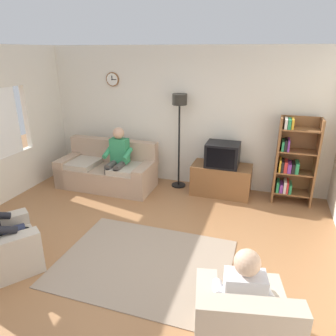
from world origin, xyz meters
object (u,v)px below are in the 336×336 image
Objects in this scene: person_on_couch at (118,156)px; person_in_right_armchair at (242,295)px; couch at (108,171)px; tv_stand at (221,180)px; floor_lamp at (179,115)px; armchair_near_bookshelf at (240,330)px; bookshelf at (293,162)px; tv at (223,155)px.

person_in_right_armchair is at bearing -47.30° from person_on_couch.
person_in_right_armchair reaches higher than couch.
floor_lamp is (-0.88, 0.10, 1.16)m from tv_stand.
couch is 2.27m from tv_stand.
person_on_couch is at bearing -153.00° from floor_lamp.
floor_lamp is at bearing 173.55° from tv_stand.
couch is 4.24m from armchair_near_bookshelf.
bookshelf reaches higher than tv_stand.
floor_lamp is 1.41m from person_on_couch.
floor_lamp is at bearing 171.98° from tv.
bookshelf reaches higher than person_in_right_armchair.
bookshelf is 3.41m from person_in_right_armchair.
person_in_right_armchair is at bearing -65.24° from floor_lamp.
tv reaches higher than armchair_near_bookshelf.
person_on_couch is 3.88m from person_in_right_armchair.
bookshelf is at bearing 3.33° from tv_stand.
bookshelf is at bearing 81.47° from armchair_near_bookshelf.
floor_lamp reaches higher than bookshelf.
armchair_near_bookshelf is (2.95, -3.05, -0.02)m from couch.
couch is at bearing -162.41° from floor_lamp.
person_on_couch is at bearing -167.13° from tv_stand.
person_in_right_armchair is (1.56, -3.39, -0.85)m from floor_lamp.
floor_lamp is 3.83m from person_in_right_armchair.
tv_stand is 3.45m from armchair_near_bookshelf.
tv is at bearing 101.89° from person_in_right_armchair.
tv_stand is 1.83× the size of tv.
tv_stand is 1.32m from bookshelf.
floor_lamp is at bearing 114.76° from person_in_right_armchair.
tv_stand is 0.71× the size of bookshelf.
person_in_right_armchair is (0.69, -3.27, -0.20)m from tv.
floor_lamp is (-2.10, 0.03, 0.68)m from bookshelf.
floor_lamp is (-0.88, 0.12, 0.65)m from tv.
couch is 1.85× the size of armchair_near_bookshelf.
person_on_couch is (-1.94, -0.44, 0.41)m from tv_stand.
tv is at bearing -90.00° from tv_stand.
tv is 1.99m from person_on_couch.
tv_stand is 1.07× the size of armchair_near_bookshelf.
tv_stand is 0.51m from tv.
bookshelf is (1.22, 0.10, -0.04)m from tv.
person_in_right_armchair is (-0.02, 0.09, 0.32)m from armchair_near_bookshelf.
floor_lamp is 1.49× the size of person_on_couch.
person_in_right_armchair is (-0.54, -3.36, -0.16)m from bookshelf.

